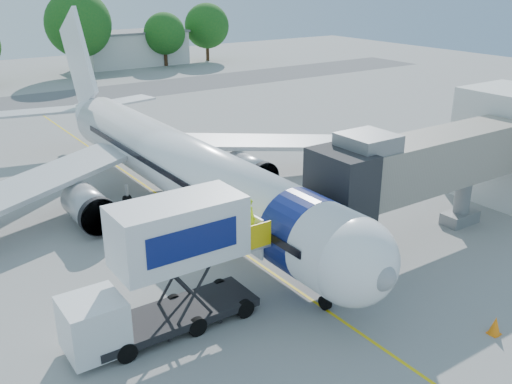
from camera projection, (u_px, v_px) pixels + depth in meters
ground at (214, 233)px, 32.09m from camera, size 160.00×160.00×0.00m
guidance_line at (214, 233)px, 32.09m from camera, size 0.15×70.00×0.01m
taxiway_strip at (25, 103)px, 64.42m from camera, size 120.00×10.00×0.01m
aircraft at (178, 164)px, 34.21m from camera, size 34.17×37.73×11.35m
jet_bridge at (414, 166)px, 29.38m from camera, size 13.90×3.20×6.60m
catering_hiloader at (165, 269)px, 22.40m from camera, size 8.50×2.44×5.50m
safety_cone_a at (495, 326)px, 22.92m from camera, size 0.49×0.49×0.78m
outbuilding_right at (134, 48)px, 90.50m from camera, size 16.40×7.40×5.30m
tree_e at (78, 24)px, 79.67m from camera, size 9.20×9.20×11.73m
tree_f at (164, 34)px, 88.77m from camera, size 6.44×6.44×8.22m
tree_g at (207, 26)px, 94.08m from camera, size 7.30×7.30×9.31m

